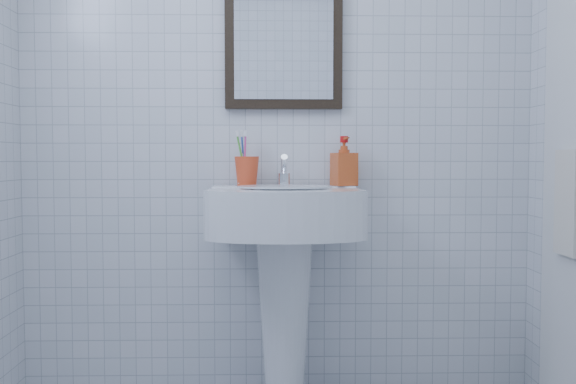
{
  "coord_description": "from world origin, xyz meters",
  "views": [
    {
      "loc": [
        -0.02,
        -1.58,
        1.03
      ],
      "look_at": [
        0.04,
        0.86,
        0.9
      ],
      "focal_mm": 40.0,
      "sensor_mm": 36.0,
      "label": 1
    }
  ],
  "objects": [
    {
      "name": "washbasin",
      "position": [
        0.03,
        0.99,
        0.62
      ],
      "size": [
        0.6,
        0.44,
        0.92
      ],
      "color": "white",
      "rests_on": "ground"
    },
    {
      "name": "hand_towel",
      "position": [
        1.04,
        0.69,
        0.87
      ],
      "size": [
        0.03,
        0.16,
        0.38
      ],
      "primitive_type": "cube",
      "color": "white",
      "rests_on": "towel_ring"
    },
    {
      "name": "wall_back",
      "position": [
        0.0,
        1.2,
        1.25
      ],
      "size": [
        2.2,
        0.02,
        2.5
      ],
      "primitive_type": "cube",
      "color": "white",
      "rests_on": "ground"
    },
    {
      "name": "faucet",
      "position": [
        0.03,
        1.1,
        0.97
      ],
      "size": [
        0.05,
        0.12,
        0.13
      ],
      "color": "white",
      "rests_on": "washbasin"
    },
    {
      "name": "soap_dispenser",
      "position": [
        0.28,
        1.12,
        1.02
      ],
      "size": [
        0.12,
        0.12,
        0.2
      ],
      "primitive_type": "imported",
      "rotation": [
        0.0,
        0.0,
        0.31
      ],
      "color": "red",
      "rests_on": "washbasin"
    },
    {
      "name": "towel_ring",
      "position": [
        1.06,
        0.69,
        1.05
      ],
      "size": [
        0.01,
        0.18,
        0.18
      ],
      "primitive_type": "torus",
      "rotation": [
        0.0,
        1.57,
        0.0
      ],
      "color": "white",
      "rests_on": "wall_right"
    },
    {
      "name": "wall_mirror",
      "position": [
        0.03,
        1.18,
        1.55
      ],
      "size": [
        0.5,
        0.04,
        0.62
      ],
      "color": "black",
      "rests_on": "wall_back"
    },
    {
      "name": "toothbrush_cup",
      "position": [
        -0.13,
        1.1,
        0.98
      ],
      "size": [
        0.12,
        0.12,
        0.12
      ],
      "primitive_type": null,
      "rotation": [
        0.0,
        0.0,
        0.24
      ],
      "color": "#E54621",
      "rests_on": "washbasin"
    }
  ]
}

